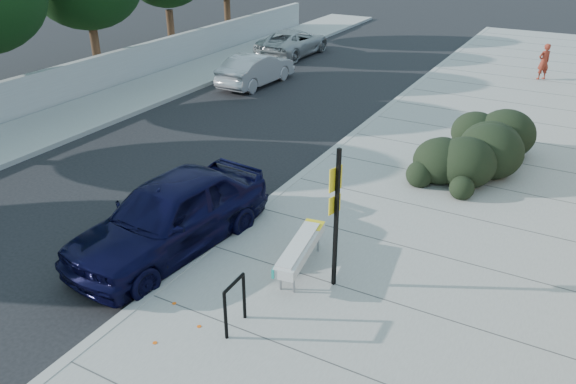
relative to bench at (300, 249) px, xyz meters
The scene contains 14 objects.
ground 2.22m from the bench, behind, with size 120.00×120.00×0.00m, color black.
sidewalk_near 6.00m from the bench, 54.46° to the left, with size 11.20×50.00×0.15m, color gray.
sidewalk_far 12.62m from the bench, 157.30° to the left, with size 3.00×50.00×0.15m, color gray.
curb_near 5.34m from the bench, 113.61° to the left, with size 0.22×50.00×0.17m, color #9E9E99.
curb_far 11.25m from the bench, 154.35° to the left, with size 0.22×50.00×0.17m, color #9E9E99.
far_wall 14.19m from the bench, 159.95° to the left, with size 0.30×40.00×1.50m, color #9E9E99.
bench is the anchor object (origin of this frame).
bike_rack 2.14m from the bench, 93.95° to the right, with size 0.08×0.66×0.97m.
sign_post 1.38m from the bench, ahead, with size 0.15×0.32×2.86m.
hedge 7.11m from the bench, 74.71° to the left, with size 2.11×4.22×1.58m, color black.
sedan_navy 2.97m from the bench, behind, with size 1.99×4.94×1.68m, color black.
wagon_silver 14.39m from the bench, 125.31° to the left, with size 1.42×4.08×1.34m, color #A7A6AB.
suv_silver 19.98m from the bench, 118.80° to the left, with size 2.20×4.76×1.32m, color #A3A6A8.
pedestrian 18.21m from the bench, 82.42° to the left, with size 0.56×0.37×1.54m, color maroon.
Camera 1 is at (6.51, -8.34, 6.65)m, focal length 35.00 mm.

